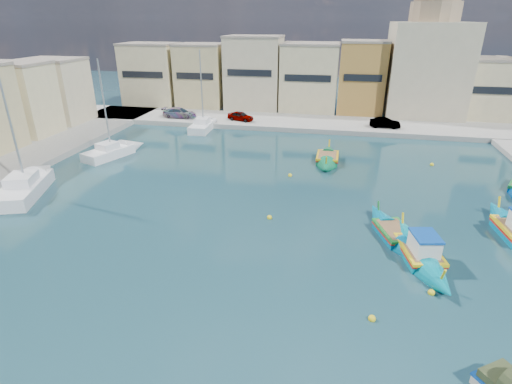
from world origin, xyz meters
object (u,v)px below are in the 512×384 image
(church_block, at_px, (428,56))
(yacht_north, at_px, (206,124))
(luzzu_green, at_px, (327,159))
(yacht_mid, at_px, (34,181))
(luzzu_blue_south, at_px, (394,234))
(luzzu_turquoise_cabin, at_px, (419,253))
(yacht_midnorth, at_px, (121,150))

(church_block, relative_size, yacht_north, 1.83)
(luzzu_green, bearing_deg, yacht_mid, -154.85)
(church_block, distance_m, yacht_north, 31.28)
(luzzu_blue_south, bearing_deg, yacht_mid, 174.27)
(luzzu_blue_south, bearing_deg, luzzu_green, 108.88)
(church_block, height_order, luzzu_turquoise_cabin, church_block)
(luzzu_green, bearing_deg, yacht_north, 146.31)
(church_block, xyz_separation_m, yacht_midnorth, (-33.37, -23.76, -8.00))
(luzzu_blue_south, bearing_deg, yacht_midnorth, 154.50)
(yacht_north, relative_size, yacht_mid, 0.87)
(luzzu_turquoise_cabin, bearing_deg, luzzu_green, 110.10)
(luzzu_turquoise_cabin, relative_size, yacht_north, 0.86)
(luzzu_green, relative_size, yacht_north, 0.76)
(luzzu_blue_south, distance_m, yacht_mid, 29.12)
(church_block, xyz_separation_m, luzzu_green, (-11.99, -22.05, -8.14))
(yacht_mid, bearing_deg, luzzu_blue_south, -5.73)
(church_block, relative_size, luzzu_turquoise_cabin, 2.13)
(luzzu_blue_south, height_order, yacht_north, yacht_north)
(luzzu_turquoise_cabin, distance_m, luzzu_blue_south, 2.51)
(luzzu_green, bearing_deg, church_block, 61.46)
(luzzu_green, bearing_deg, luzzu_turquoise_cabin, -69.90)
(church_block, distance_m, luzzu_green, 26.39)
(luzzu_blue_south, relative_size, yacht_midnorth, 0.77)
(luzzu_blue_south, xyz_separation_m, yacht_midnorth, (-26.24, 12.51, 0.18))
(church_block, distance_m, luzzu_blue_south, 37.86)
(yacht_north, bearing_deg, luzzu_green, -33.69)
(yacht_mid, bearing_deg, luzzu_green, 25.15)
(luzzu_blue_south, bearing_deg, luzzu_turquoise_cabin, -62.62)
(yacht_north, relative_size, yacht_midnorth, 1.00)
(luzzu_blue_south, bearing_deg, yacht_north, 129.99)
(yacht_midnorth, xyz_separation_m, yacht_mid, (-2.73, -9.60, 0.06))
(yacht_north, bearing_deg, yacht_mid, -110.15)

